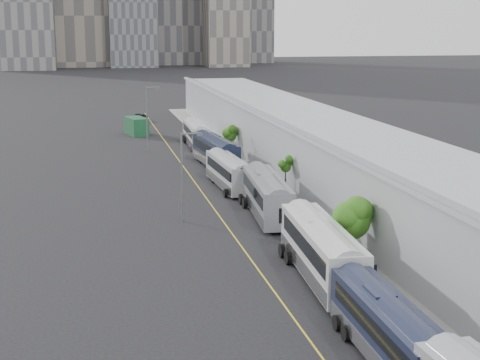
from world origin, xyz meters
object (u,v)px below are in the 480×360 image
object	(u,v)px
bus_2	(321,255)
bus_5	(215,154)
street_lamp_far	(148,115)
bus_4	(229,175)
shipping_container	(136,126)
bus_6	(196,136)
bus_3	(267,199)
suv	(138,118)
street_lamp_near	(184,170)
bus_1	(389,336)

from	to	relation	value
bus_2	bus_5	xyz separation A→B (m)	(0.04, 42.38, -0.09)
street_lamp_far	bus_4	bearing A→B (deg)	-75.65
shipping_container	bus_6	bearing A→B (deg)	-73.61
bus_3	suv	distance (m)	72.35
bus_3	street_lamp_near	world-z (taller)	street_lamp_near
bus_3	bus_4	size ratio (longest dim) A/B	1.13
street_lamp_near	shipping_container	distance (m)	55.46
bus_6	suv	size ratio (longest dim) A/B	2.47
bus_3	shipping_container	distance (m)	55.76
bus_2	suv	world-z (taller)	bus_2
bus_1	bus_3	size ratio (longest dim) A/B	0.89
bus_6	street_lamp_near	world-z (taller)	street_lamp_near
bus_2	bus_3	world-z (taller)	bus_2
bus_3	street_lamp_near	xyz separation A→B (m)	(-7.68, -0.18, 3.06)
bus_2	street_lamp_near	world-z (taller)	street_lamp_near
bus_3	street_lamp_near	size ratio (longest dim) A/B	1.69
bus_1	bus_5	bearing A→B (deg)	90.41
bus_6	bus_2	bearing A→B (deg)	-88.76
bus_5	suv	size ratio (longest dim) A/B	2.66
bus_3	bus_6	world-z (taller)	bus_3
bus_4	street_lamp_far	xyz separation A→B (m)	(-6.47, 25.27, 3.78)
bus_3	street_lamp_near	bearing A→B (deg)	-174.23
bus_6	street_lamp_near	xyz separation A→B (m)	(-7.37, -41.93, 3.20)
bus_1	shipping_container	xyz separation A→B (m)	(-6.92, 85.95, -0.08)
bus_1	bus_3	xyz separation A→B (m)	(1.12, 30.77, 0.17)
street_lamp_far	suv	bearing A→B (deg)	88.39
bus_3	shipping_container	bearing A→B (deg)	102.74
bus_3	street_lamp_far	distance (m)	38.87
street_lamp_near	bus_4	bearing A→B (deg)	62.88
bus_1	bus_4	world-z (taller)	bus_1
bus_3	bus_5	world-z (taller)	bus_3
bus_1	bus_6	distance (m)	72.53
suv	bus_3	bearing A→B (deg)	-60.29
bus_2	bus_6	distance (m)	59.25
bus_2	street_lamp_far	size ratio (longest dim) A/B	1.54
bus_3	bus_5	distance (m)	24.88
bus_1	street_lamp_near	bearing A→B (deg)	103.25
street_lamp_far	bus_5	bearing A→B (deg)	-61.34
bus_2	bus_5	world-z (taller)	bus_2
bus_1	bus_2	bearing A→B (deg)	88.27
shipping_container	bus_1	bearing A→B (deg)	-98.93
bus_3	bus_5	xyz separation A→B (m)	(-0.41, 24.88, -0.04)
bus_4	shipping_container	size ratio (longest dim) A/B	2.20
street_lamp_far	bus_2	bearing A→B (deg)	-82.70
bus_2	bus_3	bearing A→B (deg)	91.98
bus_1	bus_5	xyz separation A→B (m)	(0.71, 55.65, 0.14)
street_lamp_near	shipping_container	world-z (taller)	street_lamp_near
suv	street_lamp_near	bearing A→B (deg)	-66.38
bus_1	suv	xyz separation A→B (m)	(-5.49, 102.81, -0.80)
bus_3	shipping_container	xyz separation A→B (m)	(-8.04, 55.18, -0.26)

